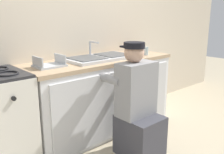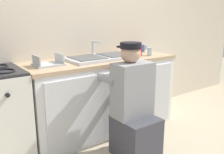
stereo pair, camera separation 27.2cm
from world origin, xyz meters
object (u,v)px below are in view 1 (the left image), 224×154
at_px(spice_bottle_pepper, 133,50).
at_px(water_glass, 146,51).
at_px(soda_cup_red, 135,49).
at_px(dish_rack_tray, 50,64).
at_px(coffee_mug, 136,48).
at_px(sink_double_basin, 100,57).
at_px(plumber_person, 137,109).

distance_m(spice_bottle_pepper, water_glass, 0.17).
height_order(soda_cup_red, dish_rack_tray, soda_cup_red).
distance_m(coffee_mug, dish_rack_tray, 1.38).
bearing_deg(sink_double_basin, spice_bottle_pepper, 0.70).
height_order(sink_double_basin, water_glass, sink_double_basin).
bearing_deg(sink_double_basin, plumber_person, -95.25).
height_order(dish_rack_tray, spice_bottle_pepper, dish_rack_tray).
height_order(soda_cup_red, water_glass, soda_cup_red).
distance_m(plumber_person, coffee_mug, 1.19).
bearing_deg(coffee_mug, spice_bottle_pepper, -145.86).
relative_size(soda_cup_red, water_glass, 1.52).
distance_m(plumber_person, water_glass, 0.94).
bearing_deg(coffee_mug, soda_cup_red, -139.85).
bearing_deg(plumber_person, dish_rack_tray, 132.58).
bearing_deg(spice_bottle_pepper, coffee_mug, 34.14).
xyz_separation_m(plumber_person, water_glass, (0.66, 0.49, 0.45)).
bearing_deg(spice_bottle_pepper, water_glass, -71.27).
bearing_deg(dish_rack_tray, plumber_person, -47.42).
bearing_deg(water_glass, sink_double_basin, 165.65).
bearing_deg(water_glass, coffee_mug, 65.72).
height_order(plumber_person, soda_cup_red, plumber_person).
distance_m(sink_double_basin, spice_bottle_pepper, 0.55).
relative_size(sink_double_basin, dish_rack_tray, 2.86).
bearing_deg(water_glass, plumber_person, -143.67).
relative_size(plumber_person, soda_cup_red, 7.26).
relative_size(sink_double_basin, spice_bottle_pepper, 7.62).
bearing_deg(sink_double_basin, water_glass, -14.35).
height_order(plumber_person, spice_bottle_pepper, plumber_person).
distance_m(dish_rack_tray, spice_bottle_pepper, 1.19).
distance_m(sink_double_basin, dish_rack_tray, 0.64).
xyz_separation_m(dish_rack_tray, spice_bottle_pepper, (1.18, 0.02, 0.03)).
relative_size(dish_rack_tray, water_glass, 2.80).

